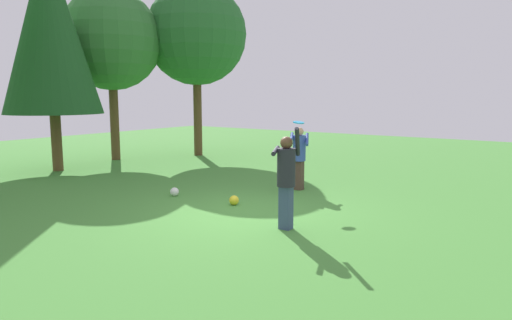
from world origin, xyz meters
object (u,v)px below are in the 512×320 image
at_px(person_catcher, 299,153).
at_px(tree_center, 50,28).
at_px(tree_far_right, 196,35).
at_px(ball_white, 174,192).
at_px(tree_right, 111,41).
at_px(ball_yellow, 234,200).
at_px(person_thrower, 286,174).
at_px(frisbee, 299,122).

relative_size(person_catcher, tree_center, 0.22).
xyz_separation_m(person_catcher, tree_far_right, (3.72, 6.93, 3.90)).
bearing_deg(ball_white, tree_far_right, 37.76).
bearing_deg(tree_right, person_catcher, -95.99).
relative_size(person_catcher, ball_white, 7.70).
bearing_deg(tree_far_right, tree_center, 168.30).
bearing_deg(tree_center, ball_yellow, -93.40).
bearing_deg(ball_yellow, tree_center, 86.60).
height_order(person_catcher, tree_center, tree_center).
height_order(ball_white, tree_center, tree_center).
bearing_deg(person_catcher, person_thrower, -2.51).
relative_size(ball_white, ball_yellow, 0.97).
xyz_separation_m(ball_yellow, tree_center, (0.46, 7.75, 4.50)).
bearing_deg(ball_yellow, person_thrower, -115.57).
height_order(person_thrower, ball_yellow, person_thrower).
height_order(person_thrower, frisbee, person_thrower).
bearing_deg(frisbee, tree_center, 95.97).
xyz_separation_m(ball_white, tree_center, (0.56, 5.95, 4.50)).
xyz_separation_m(person_catcher, ball_yellow, (-2.36, 0.35, -0.87)).
bearing_deg(person_catcher, tree_far_right, -146.66).
distance_m(person_thrower, tree_far_right, 11.69).
bearing_deg(tree_far_right, frisbee, -122.25).
bearing_deg(tree_center, frisbee, -84.03).
bearing_deg(person_thrower, frisbee, -0.00).
bearing_deg(person_catcher, tree_center, -105.25).
relative_size(person_thrower, frisbee, 5.61).
height_order(ball_yellow, tree_center, tree_center).
xyz_separation_m(ball_white, tree_far_right, (6.18, 4.78, 4.78)).
bearing_deg(ball_white, ball_yellow, -86.83).
relative_size(person_thrower, tree_center, 0.26).
bearing_deg(person_thrower, tree_center, 56.99).
xyz_separation_m(person_thrower, frisbee, (2.30, 1.06, 0.81)).
xyz_separation_m(ball_white, tree_right, (3.37, 6.54, 4.41)).
height_order(frisbee, tree_center, tree_center).
height_order(person_catcher, frisbee, frisbee).
bearing_deg(ball_white, frisbee, -61.45).
distance_m(person_catcher, tree_far_right, 8.78).
height_order(ball_yellow, tree_far_right, tree_far_right).
bearing_deg(tree_right, ball_yellow, -111.42).
xyz_separation_m(frisbee, tree_center, (-0.90, 8.64, 2.76)).
bearing_deg(tree_right, tree_far_right, -32.02).
height_order(person_thrower, tree_center, tree_center).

